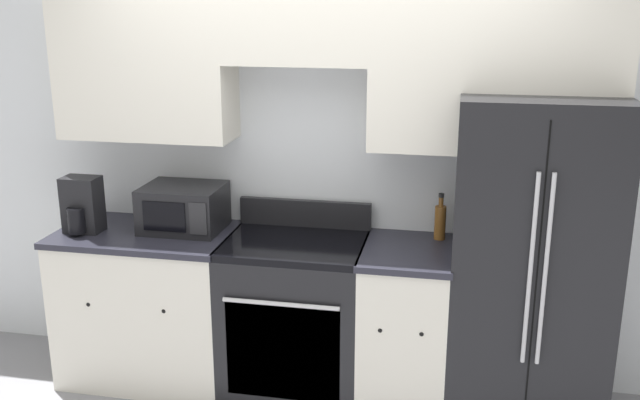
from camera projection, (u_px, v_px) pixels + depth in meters
name	position (u px, v px, depth m)	size (l,w,h in m)	color
wall_back	(331.00, 131.00, 4.06)	(8.00, 0.39, 2.60)	silver
lower_cabinets_left	(150.00, 304.00, 4.29)	(1.03, 0.64, 0.93)	silver
lower_cabinets_right	(405.00, 326.00, 4.00)	(0.50, 0.64, 0.93)	silver
oven_range	(295.00, 316.00, 4.12)	(0.79, 0.65, 1.09)	black
refrigerator	(530.00, 261.00, 3.80)	(0.82, 0.73, 1.78)	black
microwave	(184.00, 208.00, 4.17)	(0.46, 0.38, 0.26)	black
bottle	(440.00, 221.00, 4.00)	(0.06, 0.06, 0.27)	brown
electric_kettle	(82.00, 206.00, 4.11)	(0.21, 0.20, 0.33)	black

